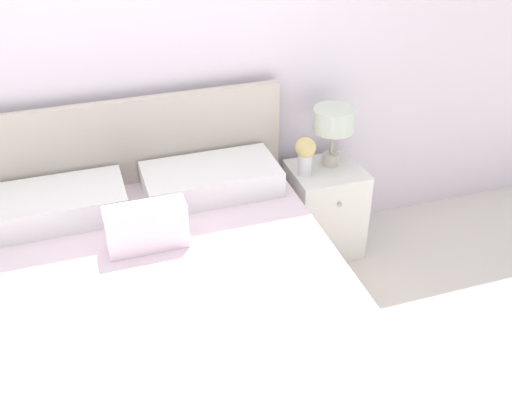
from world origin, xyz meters
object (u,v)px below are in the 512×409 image
Objects in this scene: bed at (167,335)px; flower_vase at (306,153)px; table_lamp at (334,123)px; nightstand at (324,210)px.

bed reaches higher than flower_vase.
table_lamp is (1.12, 0.79, 0.51)m from bed.
nightstand is at bearing 34.46° from bed.
table_lamp is at bearing 17.29° from flower_vase.
bed is 1.31m from nightstand.
nightstand is at bearing -130.98° from table_lamp.
flower_vase is (-0.14, -0.01, 0.41)m from nightstand.
table_lamp reaches higher than nightstand.
nightstand is (1.08, 0.74, -0.03)m from bed.
nightstand is 0.54m from table_lamp.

